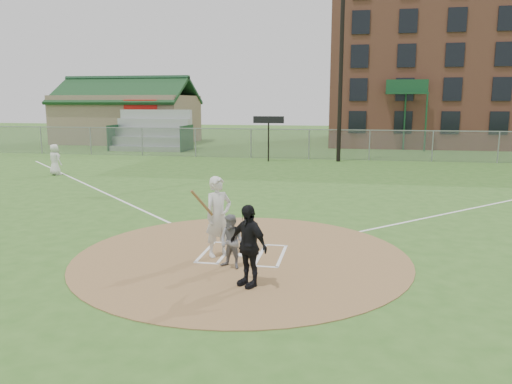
% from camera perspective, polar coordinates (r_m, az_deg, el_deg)
% --- Properties ---
extents(ground, '(140.00, 140.00, 0.00)m').
position_cam_1_polar(ground, '(12.73, -1.63, -7.36)').
color(ground, '#356221').
rests_on(ground, ground).
extents(dirt_circle, '(8.40, 8.40, 0.02)m').
position_cam_1_polar(dirt_circle, '(12.73, -1.63, -7.32)').
color(dirt_circle, olive).
rests_on(dirt_circle, ground).
extents(home_plate, '(0.52, 0.52, 0.03)m').
position_cam_1_polar(home_plate, '(12.78, -0.86, -7.11)').
color(home_plate, white).
rests_on(home_plate, dirt_circle).
extents(foul_line_first, '(17.04, 17.04, 0.01)m').
position_cam_1_polar(foul_line_first, '(22.18, 27.12, -0.85)').
color(foul_line_first, white).
rests_on(foul_line_first, ground).
extents(foul_line_third, '(17.04, 17.04, 0.01)m').
position_cam_1_polar(foul_line_third, '(24.15, -18.34, 0.59)').
color(foul_line_third, white).
rests_on(foul_line_third, ground).
extents(catcher, '(0.75, 0.67, 1.27)m').
position_cam_1_polar(catcher, '(11.65, -2.81, -5.68)').
color(catcher, gray).
rests_on(catcher, dirt_circle).
extents(umpire, '(1.09, 0.93, 1.75)m').
position_cam_1_polar(umpire, '(10.49, -0.91, -6.12)').
color(umpire, black).
rests_on(umpire, dirt_circle).
extents(ondeck_player, '(0.94, 0.78, 1.64)m').
position_cam_1_polar(ondeck_player, '(28.54, -21.99, 3.44)').
color(ondeck_player, silver).
rests_on(ondeck_player, ground).
extents(batters_boxes, '(2.08, 1.88, 0.01)m').
position_cam_1_polar(batters_boxes, '(12.86, -1.49, -7.06)').
color(batters_boxes, white).
rests_on(batters_boxes, dirt_circle).
extents(batter_at_plate, '(0.97, 1.07, 2.03)m').
position_cam_1_polar(batter_at_plate, '(12.49, -4.33, -2.81)').
color(batter_at_plate, silver).
rests_on(batter_at_plate, dirt_circle).
extents(outfield_fence, '(56.08, 0.08, 2.03)m').
position_cam_1_polar(outfield_fence, '(34.08, 6.08, 5.46)').
color(outfield_fence, slate).
rests_on(outfield_fence, ground).
extents(bleachers, '(6.08, 3.20, 3.20)m').
position_cam_1_polar(bleachers, '(41.17, -11.92, 6.93)').
color(bleachers, '#B7BABF').
rests_on(bleachers, ground).
extents(clubhouse, '(12.20, 8.71, 6.23)m').
position_cam_1_polar(clubhouse, '(49.35, -14.39, 8.29)').
color(clubhouse, gray).
rests_on(clubhouse, ground).
extents(brick_warehouse, '(30.00, 17.17, 15.00)m').
position_cam_1_polar(brick_warehouse, '(51.74, 26.16, 13.32)').
color(brick_warehouse, '#A35C46').
rests_on(brick_warehouse, ground).
extents(light_pole, '(1.20, 0.30, 12.22)m').
position_cam_1_polar(light_pole, '(32.98, 9.72, 14.95)').
color(light_pole, black).
rests_on(light_pole, ground).
extents(scoreboard_sign, '(2.00, 0.10, 2.93)m').
position_cam_1_polar(scoreboard_sign, '(32.49, 1.44, 7.71)').
color(scoreboard_sign, black).
rests_on(scoreboard_sign, ground).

